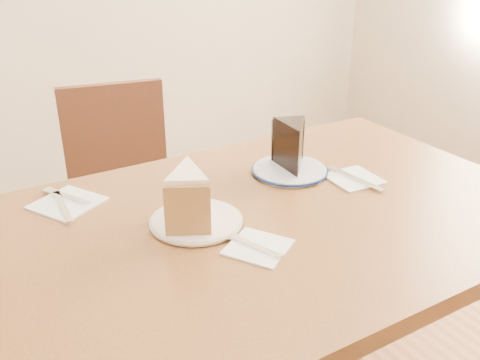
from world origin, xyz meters
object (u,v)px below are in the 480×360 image
Objects in this scene: plate_cream at (196,221)px; chair_far at (126,199)px; table at (276,249)px; plate_navy at (290,170)px; carrot_cake at (188,196)px; chocolate_cake at (293,149)px.

chair_far is at bearing 83.98° from plate_cream.
table is 0.24m from plate_navy.
plate_navy is 1.51× the size of carrot_cake.
chair_far is 4.54× the size of plate_navy.
chocolate_cake reaches higher than carrot_cake.
chocolate_cake reaches higher than chair_far.
carrot_cake reaches higher than plate_cream.
carrot_cake reaches higher than chair_far.
chocolate_cake is at bearing 45.36° from table.
plate_navy is at bearing 19.37° from plate_cream.
chair_far is 6.84× the size of carrot_cake.
carrot_cake reaches higher than plate_navy.
chair_far is 4.49× the size of plate_cream.
plate_navy is at bearing 122.24° from chair_far.
chocolate_cake is at bearing 42.82° from carrot_cake.
carrot_cake is 1.07× the size of chocolate_cake.
plate_cream is at bearing 40.76° from chocolate_cake.
table is at bearing 107.77° from chair_far.
chocolate_cake is (0.34, 0.10, 0.00)m from carrot_cake.
chair_far is 7.35× the size of chocolate_cake.
carrot_cake is (-0.33, -0.10, 0.06)m from plate_navy.
table is 0.21m from plate_cream.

